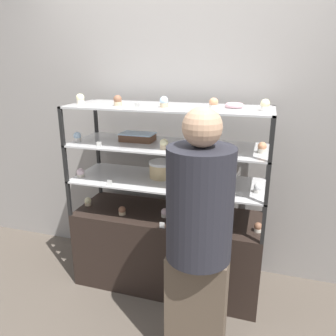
{
  "coord_description": "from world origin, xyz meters",
  "views": [
    {
      "loc": [
        0.67,
        -2.2,
        1.73
      ],
      "look_at": [
        0.0,
        0.0,
        0.99
      ],
      "focal_mm": 35.0,
      "sensor_mm": 36.0,
      "label": 1
    }
  ],
  "objects": [
    {
      "name": "layer_cake_centerpiece",
      "position": [
        -0.06,
        0.05,
        0.96
      ],
      "size": [
        0.2,
        0.2,
        0.13
      ],
      "color": "#DBBC84",
      "rests_on": "display_riser_lower"
    },
    {
      "name": "cupcake_2",
      "position": [
        -0.01,
        -0.06,
        0.65
      ],
      "size": [
        0.06,
        0.06,
        0.07
      ],
      "color": "beige",
      "rests_on": "display_base"
    },
    {
      "name": "cupcake_4",
      "position": [
        0.68,
        -0.09,
        0.65
      ],
      "size": [
        0.06,
        0.06,
        0.07
      ],
      "color": "beige",
      "rests_on": "display_base"
    },
    {
      "name": "cupcake_15",
      "position": [
        0.65,
        -0.05,
        1.48
      ],
      "size": [
        0.06,
        0.06,
        0.07
      ],
      "color": "white",
      "rests_on": "display_riser_upper"
    },
    {
      "name": "donut_glazed",
      "position": [
        0.45,
        0.05,
        1.46
      ],
      "size": [
        0.12,
        0.12,
        0.03
      ],
      "color": "#EFB2BC",
      "rests_on": "display_riser_upper"
    },
    {
      "name": "price_tag_2",
      "position": [
        -0.43,
        -0.23,
        1.19
      ],
      "size": [
        0.04,
        0.0,
        0.04
      ],
      "color": "white",
      "rests_on": "display_riser_middle"
    },
    {
      "name": "ground_plane",
      "position": [
        0.0,
        0.0,
        0.0
      ],
      "size": [
        20.0,
        20.0,
        0.0
      ],
      "primitive_type": "plane",
      "color": "brown"
    },
    {
      "name": "sheet_cake_frosted",
      "position": [
        -0.25,
        0.04,
        1.2
      ],
      "size": [
        0.25,
        0.15,
        0.06
      ],
      "color": "brown",
      "rests_on": "display_riser_middle"
    },
    {
      "name": "cupcake_10",
      "position": [
        0.65,
        -0.04,
        1.21
      ],
      "size": [
        0.06,
        0.06,
        0.07
      ],
      "color": "beige",
      "rests_on": "display_riser_middle"
    },
    {
      "name": "cupcake_7",
      "position": [
        -0.68,
        -0.11,
        1.21
      ],
      "size": [
        0.06,
        0.06,
        0.07
      ],
      "color": "white",
      "rests_on": "display_riser_middle"
    },
    {
      "name": "cupcake_5",
      "position": [
        -0.67,
        -0.12,
        0.93
      ],
      "size": [
        0.06,
        0.06,
        0.07
      ],
      "color": "beige",
      "rests_on": "display_riser_lower"
    },
    {
      "name": "cupcake_0",
      "position": [
        -0.67,
        -0.04,
        0.65
      ],
      "size": [
        0.06,
        0.06,
        0.07
      ],
      "color": "#CCB28C",
      "rests_on": "display_base"
    },
    {
      "name": "back_wall",
      "position": [
        0.0,
        0.4,
        1.3
      ],
      "size": [
        8.0,
        0.05,
        2.6
      ],
      "color": "gray",
      "rests_on": "ground_plane"
    },
    {
      "name": "cupcake_11",
      "position": [
        -0.65,
        -0.06,
        1.48
      ],
      "size": [
        0.06,
        0.06,
        0.07
      ],
      "color": "beige",
      "rests_on": "display_riser_upper"
    },
    {
      "name": "display_riser_middle",
      "position": [
        0.0,
        0.0,
        1.16
      ],
      "size": [
        1.44,
        0.51,
        0.27
      ],
      "color": "black",
      "rests_on": "display_riser_lower"
    },
    {
      "name": "cupcake_13",
      "position": [
        -0.01,
        -0.07,
        1.48
      ],
      "size": [
        0.06,
        0.06,
        0.07
      ],
      "color": "#CCB28C",
      "rests_on": "display_riser_upper"
    },
    {
      "name": "cupcake_9",
      "position": [
        0.32,
        -0.06,
        1.21
      ],
      "size": [
        0.06,
        0.06,
        0.07
      ],
      "color": "#CCB28C",
      "rests_on": "display_riser_middle"
    },
    {
      "name": "price_tag_1",
      "position": [
        -0.36,
        -0.23,
        0.92
      ],
      "size": [
        0.04,
        0.0,
        0.04
      ],
      "color": "white",
      "rests_on": "display_riser_lower"
    },
    {
      "name": "cupcake_14",
      "position": [
        0.33,
        -0.07,
        1.48
      ],
      "size": [
        0.06,
        0.06,
        0.07
      ],
      "color": "white",
      "rests_on": "display_riser_upper"
    },
    {
      "name": "display_base",
      "position": [
        0.0,
        0.0,
        0.31
      ],
      "size": [
        1.44,
        0.51,
        0.62
      ],
      "color": "black",
      "rests_on": "ground_plane"
    },
    {
      "name": "display_riser_upper",
      "position": [
        0.0,
        0.0,
        1.43
      ],
      "size": [
        1.44,
        0.51,
        0.27
      ],
      "color": "black",
      "rests_on": "display_riser_middle"
    },
    {
      "name": "price_tag_3",
      "position": [
        -0.13,
        -0.23,
        1.47
      ],
      "size": [
        0.04,
        0.0,
        0.04
      ],
      "color": "white",
      "rests_on": "display_riser_upper"
    },
    {
      "name": "cupcake_8",
      "position": [
        0.01,
        -0.14,
        1.21
      ],
      "size": [
        0.06,
        0.06,
        0.07
      ],
      "color": "#CCB28C",
      "rests_on": "display_riser_middle"
    },
    {
      "name": "cupcake_1",
      "position": [
        -0.33,
        -0.12,
        0.65
      ],
      "size": [
        0.06,
        0.06,
        0.07
      ],
      "color": "#CCB28C",
      "rests_on": "display_base"
    },
    {
      "name": "display_riser_lower",
      "position": [
        0.0,
        0.0,
        0.88
      ],
      "size": [
        1.44,
        0.51,
        0.27
      ],
      "color": "black",
      "rests_on": "display_base"
    },
    {
      "name": "customer_figure",
      "position": [
        0.37,
        -0.64,
        0.82
      ],
      "size": [
        0.36,
        0.36,
        1.53
      ],
      "color": "brown",
      "rests_on": "ground_plane"
    },
    {
      "name": "cupcake_6",
      "position": [
        0.65,
        -0.05,
        0.93
      ],
      "size": [
        0.06,
        0.06,
        0.07
      ],
      "color": "white",
      "rests_on": "display_riser_lower"
    },
    {
      "name": "price_tag_0",
      "position": [
        0.03,
        -0.23,
        0.64
      ],
      "size": [
        0.04,
        0.0,
        0.04
      ],
      "color": "white",
      "rests_on": "display_base"
    },
    {
      "name": "cupcake_3",
      "position": [
        0.35,
        -0.09,
        0.65
      ],
      "size": [
        0.06,
        0.06,
        0.07
      ],
      "color": "beige",
      "rests_on": "display_base"
    },
    {
      "name": "cupcake_12",
      "position": [
        -0.34,
        -0.08,
        1.48
      ],
      "size": [
        0.06,
        0.06,
        0.07
      ],
      "color": "#CCB28C",
      "rests_on": "display_riser_upper"
    }
  ]
}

